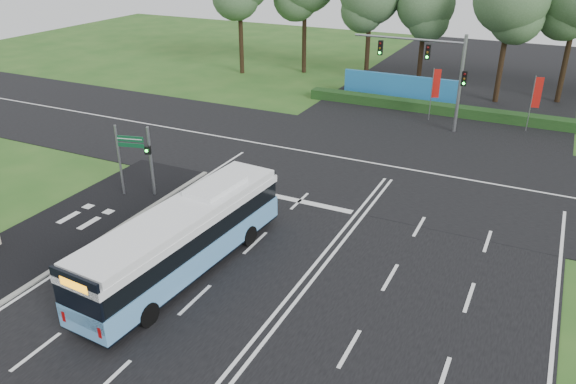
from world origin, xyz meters
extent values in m
plane|color=#26531B|center=(0.00, 0.00, 0.00)|extent=(120.00, 120.00, 0.00)
cube|color=black|center=(0.00, 0.00, 0.02)|extent=(20.00, 120.00, 0.04)
cube|color=black|center=(0.00, 12.00, 0.03)|extent=(120.00, 14.00, 0.05)
cube|color=black|center=(-12.50, -3.00, 0.03)|extent=(5.00, 18.00, 0.06)
cube|color=gray|center=(-10.10, -3.00, 0.06)|extent=(0.25, 18.00, 0.12)
cube|color=#5A99D1|center=(-4.83, -3.36, 1.02)|extent=(3.15, 11.53, 1.04)
cube|color=black|center=(-4.83, -3.36, 0.54)|extent=(3.12, 11.47, 0.28)
cube|color=black|center=(-4.83, -3.36, 1.96)|extent=(3.05, 11.35, 0.90)
cube|color=white|center=(-4.83, -3.36, 2.53)|extent=(3.15, 11.53, 0.33)
cube|color=white|center=(-4.83, -3.36, 2.87)|extent=(3.07, 11.07, 0.33)
cube|color=white|center=(-4.67, -0.99, 3.15)|extent=(1.71, 2.95, 0.24)
cube|color=black|center=(-5.22, -8.98, 2.01)|extent=(2.30, 0.28, 2.09)
cube|color=orange|center=(-5.22, -9.02, 2.68)|extent=(1.33, 0.15, 0.33)
cylinder|color=black|center=(-5.71, -0.06, 0.49)|extent=(0.33, 1.00, 0.99)
cylinder|color=black|center=(-3.50, -0.21, 0.49)|extent=(0.33, 1.00, 0.99)
cylinder|color=black|center=(-6.18, -6.88, 0.49)|extent=(0.33, 1.00, 0.99)
cylinder|color=black|center=(-3.97, -7.03, 0.49)|extent=(0.33, 1.00, 0.99)
cylinder|color=gray|center=(-10.99, 2.24, 2.00)|extent=(0.16, 0.16, 4.00)
cube|color=black|center=(-10.99, 2.06, 2.75)|extent=(0.37, 0.31, 0.46)
sphere|color=#19F233|center=(-10.99, 1.96, 2.75)|extent=(0.16, 0.16, 0.16)
cylinder|color=gray|center=(-12.55, 1.51, 2.05)|extent=(0.12, 0.12, 4.10)
cube|color=#0B4023|center=(-11.80, 1.69, 3.38)|extent=(1.51, 0.43, 0.31)
cube|color=#0B4023|center=(-11.80, 1.69, 3.02)|extent=(1.51, 0.43, 0.23)
cube|color=white|center=(-11.80, 1.66, 3.38)|extent=(1.39, 0.36, 0.04)
cylinder|color=gray|center=(-0.32, 22.44, 2.04)|extent=(0.06, 0.06, 4.08)
cube|color=#A3130D|center=(-0.05, 22.55, 2.90)|extent=(0.52, 0.24, 2.18)
cylinder|color=gray|center=(6.74, 22.92, 2.07)|extent=(0.06, 0.06, 4.14)
cube|color=#A3130D|center=(7.04, 22.98, 2.94)|extent=(0.55, 0.14, 2.21)
cylinder|color=gray|center=(2.00, 20.50, 3.50)|extent=(0.24, 0.24, 7.00)
cylinder|color=gray|center=(-2.00, 20.50, 6.40)|extent=(8.00, 0.16, 0.16)
cube|color=black|center=(-0.50, 20.50, 5.60)|extent=(0.32, 0.28, 1.05)
cube|color=black|center=(-4.00, 20.50, 5.60)|extent=(0.32, 0.28, 1.05)
cube|color=black|center=(2.25, 20.50, 4.00)|extent=(0.32, 0.28, 1.05)
cube|color=#143513|center=(0.00, 24.50, 0.40)|extent=(22.00, 1.20, 0.80)
cube|color=#206DAE|center=(-4.00, 27.00, 1.10)|extent=(10.00, 0.30, 2.20)
cylinder|color=black|center=(-21.31, 29.71, 4.46)|extent=(0.44, 0.44, 8.91)
cylinder|color=black|center=(-15.70, 32.75, 4.28)|extent=(0.44, 0.44, 8.55)
cylinder|color=black|center=(-8.70, 31.95, 3.88)|extent=(0.44, 0.44, 7.76)
cylinder|color=black|center=(-3.71, 32.56, 3.53)|extent=(0.44, 0.44, 7.06)
sphere|color=#3D5C36|center=(-3.71, 32.56, 7.43)|extent=(5.20, 5.20, 5.20)
cylinder|color=black|center=(3.64, 30.01, 4.11)|extent=(0.44, 0.44, 8.22)
cylinder|color=black|center=(8.44, 32.27, 4.31)|extent=(0.44, 0.44, 8.61)
camera|label=1|loc=(8.19, -20.02, 13.60)|focal=35.00mm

